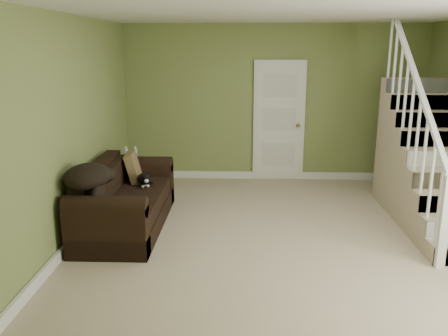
# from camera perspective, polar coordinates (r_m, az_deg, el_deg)

# --- Properties ---
(floor) EXTENTS (5.00, 5.50, 0.01)m
(floor) POSITION_cam_1_polar(r_m,az_deg,el_deg) (5.73, 7.33, -8.71)
(floor) COLOR tan
(floor) RESTS_ON ground
(ceiling) EXTENTS (5.00, 5.50, 0.01)m
(ceiling) POSITION_cam_1_polar(r_m,az_deg,el_deg) (5.28, 8.29, 18.19)
(ceiling) COLOR white
(ceiling) RESTS_ON wall_back
(wall_back) EXTENTS (5.00, 0.04, 2.60)m
(wall_back) POSITION_cam_1_polar(r_m,az_deg,el_deg) (8.07, 5.95, 7.71)
(wall_back) COLOR olive
(wall_back) RESTS_ON floor
(wall_front) EXTENTS (5.00, 0.04, 2.60)m
(wall_front) POSITION_cam_1_polar(r_m,az_deg,el_deg) (2.72, 13.20, -6.39)
(wall_front) COLOR olive
(wall_front) RESTS_ON floor
(wall_left) EXTENTS (0.04, 5.50, 2.60)m
(wall_left) POSITION_cam_1_polar(r_m,az_deg,el_deg) (5.68, -18.25, 4.18)
(wall_left) COLOR olive
(wall_left) RESTS_ON floor
(baseboard_back) EXTENTS (5.00, 0.04, 0.12)m
(baseboard_back) POSITION_cam_1_polar(r_m,az_deg,el_deg) (8.28, 5.74, -0.86)
(baseboard_back) COLOR white
(baseboard_back) RESTS_ON floor
(baseboard_left) EXTENTS (0.04, 5.50, 0.12)m
(baseboard_left) POSITION_cam_1_polar(r_m,az_deg,el_deg) (6.01, -17.04, -7.52)
(baseboard_left) COLOR white
(baseboard_left) RESTS_ON floor
(door) EXTENTS (0.86, 0.12, 2.02)m
(door) POSITION_cam_1_polar(r_m,az_deg,el_deg) (8.07, 6.63, 5.59)
(door) COLOR white
(door) RESTS_ON floor
(staircase) EXTENTS (1.00, 2.51, 2.82)m
(staircase) POSITION_cam_1_polar(r_m,az_deg,el_deg) (6.89, 23.55, -0.19)
(staircase) COLOR tan
(staircase) RESTS_ON floor
(sofa) EXTENTS (0.90, 2.08, 0.82)m
(sofa) POSITION_cam_1_polar(r_m,az_deg,el_deg) (6.15, -12.01, -4.15)
(sofa) COLOR black
(sofa) RESTS_ON floor
(side_table) EXTENTS (0.50, 0.50, 0.77)m
(side_table) POSITION_cam_1_polar(r_m,az_deg,el_deg) (7.45, -10.93, -1.08)
(side_table) COLOR black
(side_table) RESTS_ON floor
(cat) EXTENTS (0.29, 0.45, 0.22)m
(cat) POSITION_cam_1_polar(r_m,az_deg,el_deg) (6.35, -9.64, -1.40)
(cat) COLOR black
(cat) RESTS_ON sofa
(banana) EXTENTS (0.16, 0.18, 0.05)m
(banana) POSITION_cam_1_polar(r_m,az_deg,el_deg) (5.62, -12.27, -4.26)
(banana) COLOR gold
(banana) RESTS_ON sofa
(throw_pillow) EXTENTS (0.25, 0.45, 0.44)m
(throw_pillow) POSITION_cam_1_polar(r_m,az_deg,el_deg) (6.60, -10.82, 0.01)
(throw_pillow) COLOR brown
(throw_pillow) RESTS_ON sofa
(throw_blanket) EXTENTS (0.59, 0.72, 0.27)m
(throw_blanket) POSITION_cam_1_polar(r_m,az_deg,el_deg) (5.44, -16.12, -0.95)
(throw_blanket) COLOR black
(throw_blanket) RESTS_ON sofa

